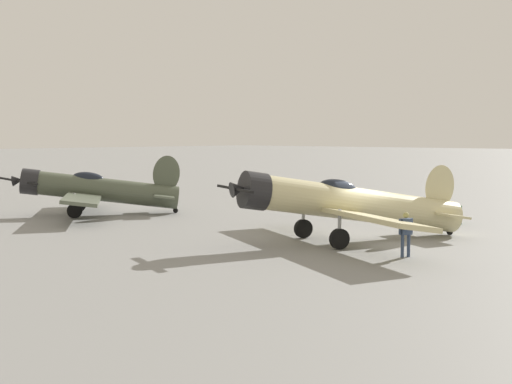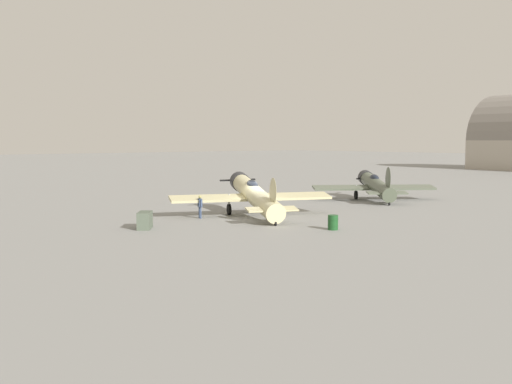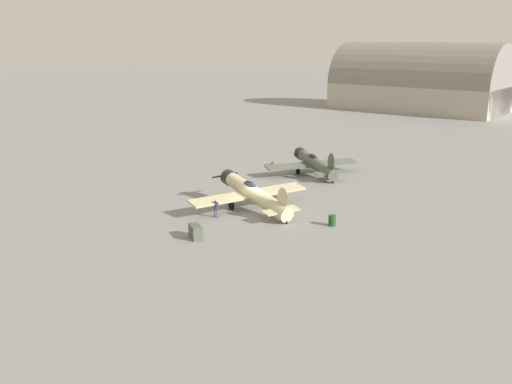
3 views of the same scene
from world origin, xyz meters
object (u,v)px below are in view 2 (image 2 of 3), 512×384
object	(u,v)px
airplane_mid_apron	(375,185)
ground_crew_mechanic	(200,204)
airplane_foreground	(254,195)
fuel_drum	(333,222)
equipment_crate	(145,220)

from	to	relation	value
airplane_mid_apron	ground_crew_mechanic	xyz separation A→B (m)	(0.14, 19.51, -0.42)
airplane_mid_apron	ground_crew_mechanic	bearing A→B (deg)	126.30
airplane_foreground	fuel_drum	bearing A→B (deg)	-159.42
airplane_foreground	equipment_crate	world-z (taller)	airplane_foreground
ground_crew_mechanic	airplane_foreground	bearing A→B (deg)	-4.88
fuel_drum	airplane_mid_apron	bearing A→B (deg)	-59.69
ground_crew_mechanic	equipment_crate	size ratio (longest dim) A/B	0.91
ground_crew_mechanic	fuel_drum	world-z (taller)	ground_crew_mechanic
airplane_foreground	ground_crew_mechanic	distance (m)	4.03
fuel_drum	equipment_crate	bearing A→B (deg)	47.18
airplane_foreground	airplane_mid_apron	size ratio (longest dim) A/B	1.15
fuel_drum	ground_crew_mechanic	bearing A→B (deg)	17.08
airplane_foreground	fuel_drum	distance (m)	8.31
airplane_mid_apron	fuel_drum	bearing A→B (deg)	157.04
ground_crew_mechanic	equipment_crate	distance (m)	5.86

